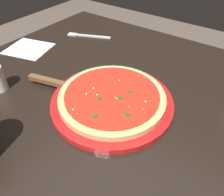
{
  "coord_description": "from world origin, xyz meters",
  "views": [
    {
      "loc": [
        0.3,
        -0.38,
        1.11
      ],
      "look_at": [
        0.05,
        -0.03,
        0.74
      ],
      "focal_mm": 33.87,
      "sensor_mm": 36.0,
      "label": 1
    }
  ],
  "objects_px": {
    "serving_plate": "(112,101)",
    "pizza_server": "(60,85)",
    "pizza": "(112,96)",
    "fork": "(86,36)",
    "napkin_folded_right": "(29,49)"
  },
  "relations": [
    {
      "from": "serving_plate",
      "to": "pizza_server",
      "type": "relative_size",
      "value": 1.47
    },
    {
      "from": "serving_plate",
      "to": "pizza_server",
      "type": "distance_m",
      "value": 0.16
    },
    {
      "from": "pizza",
      "to": "serving_plate",
      "type": "bearing_deg",
      "value": 111.53
    },
    {
      "from": "pizza_server",
      "to": "fork",
      "type": "distance_m",
      "value": 0.37
    },
    {
      "from": "serving_plate",
      "to": "pizza",
      "type": "height_order",
      "value": "pizza"
    },
    {
      "from": "pizza",
      "to": "pizza_server",
      "type": "distance_m",
      "value": 0.16
    },
    {
      "from": "napkin_folded_right",
      "to": "serving_plate",
      "type": "bearing_deg",
      "value": -8.34
    },
    {
      "from": "pizza",
      "to": "pizza_server",
      "type": "relative_size",
      "value": 1.27
    },
    {
      "from": "pizza_server",
      "to": "napkin_folded_right",
      "type": "relative_size",
      "value": 1.43
    },
    {
      "from": "serving_plate",
      "to": "pizza_server",
      "type": "xyz_separation_m",
      "value": [
        -0.16,
        -0.04,
        0.01
      ]
    },
    {
      "from": "pizza_server",
      "to": "napkin_folded_right",
      "type": "height_order",
      "value": "pizza_server"
    },
    {
      "from": "pizza_server",
      "to": "fork",
      "type": "relative_size",
      "value": 1.26
    },
    {
      "from": "pizza",
      "to": "napkin_folded_right",
      "type": "bearing_deg",
      "value": 171.66
    },
    {
      "from": "pizza_server",
      "to": "napkin_folded_right",
      "type": "bearing_deg",
      "value": 159.95
    },
    {
      "from": "serving_plate",
      "to": "pizza",
      "type": "xyz_separation_m",
      "value": [
        0.0,
        -0.0,
        0.02
      ]
    }
  ]
}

